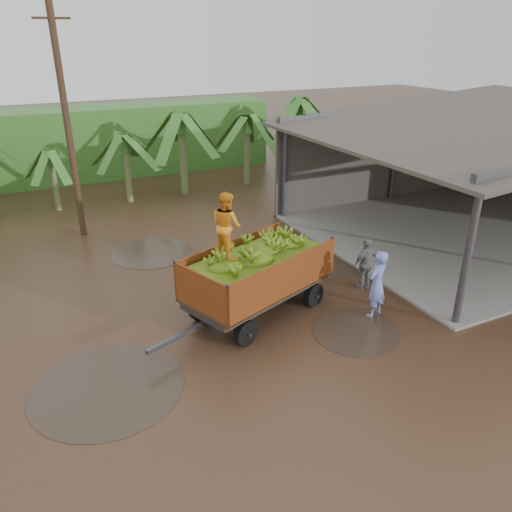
{
  "coord_description": "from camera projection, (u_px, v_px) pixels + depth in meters",
  "views": [
    {
      "loc": [
        -4.48,
        -11.58,
        7.08
      ],
      "look_at": [
        1.04,
        -0.34,
        1.47
      ],
      "focal_mm": 35.0,
      "sensor_mm": 36.0,
      "label": 1
    }
  ],
  "objects": [
    {
      "name": "ground",
      "position": [
        218.0,
        305.0,
        14.18
      ],
      "size": [
        100.0,
        100.0,
        0.0
      ],
      "primitive_type": "plane",
      "color": "black",
      "rests_on": "ground"
    },
    {
      "name": "packing_shed",
      "position": [
        480.0,
        162.0,
        19.34
      ],
      "size": [
        12.78,
        10.8,
        4.76
      ],
      "color": "gray",
      "rests_on": "ground"
    },
    {
      "name": "hedge_north",
      "position": [
        64.0,
        145.0,
        25.75
      ],
      "size": [
        22.0,
        3.0,
        3.6
      ],
      "primitive_type": "cube",
      "color": "#2D661E",
      "rests_on": "ground"
    },
    {
      "name": "banana_trailer",
      "position": [
        257.0,
        271.0,
        13.31
      ],
      "size": [
        5.7,
        3.24,
        3.58
      ],
      "rotation": [
        0.0,
        0.0,
        0.35
      ],
      "color": "#A24917",
      "rests_on": "ground"
    },
    {
      "name": "man_blue",
      "position": [
        377.0,
        284.0,
        13.31
      ],
      "size": [
        0.81,
        0.67,
        1.91
      ],
      "primitive_type": "imported",
      "rotation": [
        0.0,
        0.0,
        3.5
      ],
      "color": "#6A7BC1",
      "rests_on": "ground"
    },
    {
      "name": "man_grey",
      "position": [
        366.0,
        264.0,
        14.84
      ],
      "size": [
        0.98,
        0.47,
        1.62
      ],
      "primitive_type": "imported",
      "rotation": [
        0.0,
        0.0,
        3.22
      ],
      "color": "slate",
      "rests_on": "ground"
    },
    {
      "name": "utility_pole",
      "position": [
        67.0,
        125.0,
        17.53
      ],
      "size": [
        1.2,
        0.24,
        8.13
      ],
      "color": "#47301E",
      "rests_on": "ground"
    },
    {
      "name": "banana_plants",
      "position": [
        29.0,
        198.0,
        17.36
      ],
      "size": [
        25.02,
        20.54,
        4.18
      ],
      "color": "#2D661E",
      "rests_on": "ground"
    }
  ]
}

